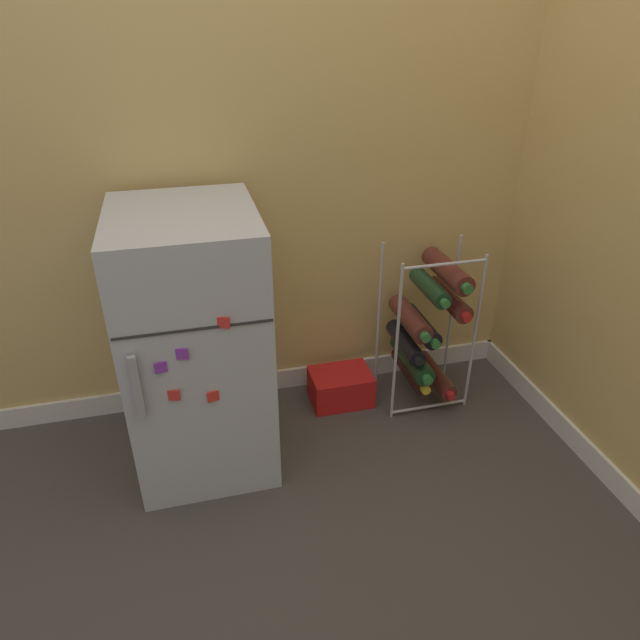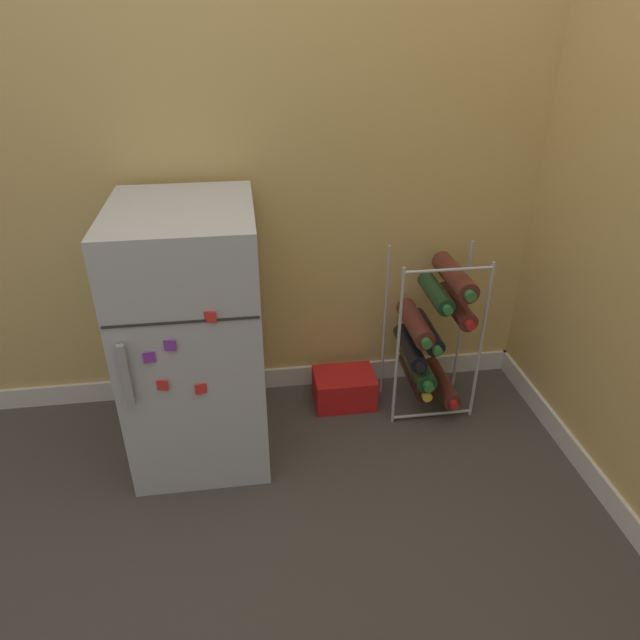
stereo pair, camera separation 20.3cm
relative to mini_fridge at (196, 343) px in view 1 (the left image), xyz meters
The scene contains 5 objects.
ground_plane 0.62m from the mini_fridge, 39.51° to the right, with size 14.00×14.00×0.00m, color #423D38.
wall_back 0.90m from the mini_fridge, 48.18° to the left, with size 7.09×0.07×2.50m.
mini_fridge is the anchor object (origin of this frame).
wine_rack 0.92m from the mini_fridge, ahead, with size 0.34×0.33×0.68m.
soda_box 0.72m from the mini_fridge, 15.52° to the left, with size 0.25×0.18×0.14m.
Camera 1 is at (-0.31, -1.47, 1.49)m, focal length 32.00 mm.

